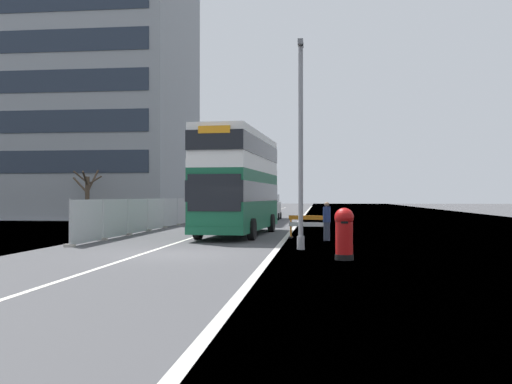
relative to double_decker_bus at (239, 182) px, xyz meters
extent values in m
cube|color=#424244|center=(-0.85, -9.72, -2.82)|extent=(140.00, 280.00, 0.10)
cube|color=#B2AFA8|center=(2.53, -9.72, -2.77)|extent=(0.24, 196.00, 0.01)
cube|color=silver|center=(-1.97, -9.72, -2.77)|extent=(0.16, 168.00, 0.01)
cube|color=#145638|center=(0.00, 0.01, -0.97)|extent=(3.18, 10.61, 2.89)
cube|color=white|center=(0.00, 0.01, 0.67)|extent=(3.18, 10.61, 0.40)
cube|color=white|center=(0.00, 0.01, 1.66)|extent=(3.15, 10.50, 1.57)
cube|color=black|center=(0.00, 0.01, -0.54)|extent=(3.21, 10.71, 0.93)
cube|color=black|center=(0.00, 0.01, 1.66)|extent=(3.20, 10.66, 0.86)
cube|color=black|center=(-0.33, -5.24, -0.61)|extent=(2.33, 0.20, 1.59)
cube|color=orange|center=(-0.33, -5.24, 2.09)|extent=(1.40, 0.15, 0.32)
cube|color=#145638|center=(0.00, 0.01, -2.24)|extent=(3.21, 10.71, 0.36)
cylinder|color=black|center=(-1.47, -3.15, -2.27)|extent=(0.36, 1.02, 1.00)
cylinder|color=black|center=(1.07, -3.31, -2.27)|extent=(0.36, 1.02, 1.00)
cylinder|color=black|center=(-1.09, 2.96, -2.27)|extent=(0.36, 1.02, 1.00)
cylinder|color=black|center=(1.45, 2.80, -2.27)|extent=(0.36, 1.02, 1.00)
cylinder|color=gray|center=(3.43, -7.64, 1.06)|extent=(0.18, 0.18, 7.65)
cube|color=slate|center=(3.43, -7.64, 5.00)|extent=(0.20, 0.70, 0.20)
cylinder|color=gray|center=(3.43, -7.64, -2.52)|extent=(0.29, 0.29, 0.50)
cylinder|color=black|center=(4.91, -10.97, -2.68)|extent=(0.59, 0.59, 0.18)
cylinder|color=#AD0F0F|center=(4.91, -10.97, -2.01)|extent=(0.55, 0.55, 1.15)
sphere|color=#AD0F0F|center=(4.91, -10.97, -1.44)|extent=(0.61, 0.61, 0.61)
cube|color=black|center=(4.91, -11.25, -1.58)|extent=(0.22, 0.03, 0.07)
cube|color=orange|center=(3.65, -1.98, -1.78)|extent=(1.95, 0.39, 0.20)
cube|color=white|center=(3.65, -1.98, -2.10)|extent=(1.95, 0.39, 0.20)
cube|color=orange|center=(2.77, -1.84, -2.27)|extent=(0.08, 0.08, 0.99)
cube|color=black|center=(2.77, -1.84, -2.73)|extent=(0.21, 0.46, 0.08)
cube|color=orange|center=(4.52, -2.12, -2.27)|extent=(0.08, 0.08, 0.99)
cube|color=black|center=(4.52, -2.12, -2.73)|extent=(0.21, 0.46, 0.08)
cube|color=#A8AAAD|center=(-5.66, -5.91, -1.81)|extent=(0.04, 3.26, 1.82)
cube|color=#A8AAAD|center=(-5.66, -2.51, -1.81)|extent=(0.04, 3.26, 1.82)
cube|color=#A8AAAD|center=(-5.66, 0.89, -1.81)|extent=(0.04, 3.26, 1.82)
cube|color=#A8AAAD|center=(-5.66, 4.29, -1.81)|extent=(0.04, 3.26, 1.82)
cube|color=#A8AAAD|center=(-5.66, 7.69, -1.81)|extent=(0.04, 3.26, 1.82)
cube|color=#A8AAAD|center=(-5.66, 11.09, -1.81)|extent=(0.04, 3.26, 1.82)
cylinder|color=#939699|center=(-5.66, -7.61, -1.81)|extent=(0.06, 0.06, 1.92)
cube|color=gray|center=(-5.66, -7.61, -2.71)|extent=(0.44, 0.20, 0.12)
cylinder|color=#939699|center=(-5.66, -4.21, -1.81)|extent=(0.06, 0.06, 1.92)
cube|color=gray|center=(-5.66, -4.21, -2.71)|extent=(0.44, 0.20, 0.12)
cylinder|color=#939699|center=(-5.66, -0.81, -1.81)|extent=(0.06, 0.06, 1.92)
cube|color=gray|center=(-5.66, -0.81, -2.71)|extent=(0.44, 0.20, 0.12)
cylinder|color=#939699|center=(-5.66, 2.59, -1.81)|extent=(0.06, 0.06, 1.92)
cube|color=gray|center=(-5.66, 2.59, -2.71)|extent=(0.44, 0.20, 0.12)
cylinder|color=#939699|center=(-5.66, 5.99, -1.81)|extent=(0.06, 0.06, 1.92)
cube|color=gray|center=(-5.66, 5.99, -2.71)|extent=(0.44, 0.20, 0.12)
cylinder|color=#939699|center=(-5.66, 9.39, -1.81)|extent=(0.06, 0.06, 1.92)
cube|color=gray|center=(-5.66, 9.39, -2.71)|extent=(0.44, 0.20, 0.12)
cylinder|color=#939699|center=(-5.66, 12.79, -1.81)|extent=(0.06, 0.06, 1.92)
cube|color=gray|center=(-5.66, 12.79, -2.71)|extent=(0.44, 0.20, 0.12)
cube|color=silver|center=(-0.23, 19.81, -1.92)|extent=(1.83, 4.55, 1.35)
cube|color=black|center=(-0.23, 19.81, -0.92)|extent=(1.68, 2.51, 0.64)
cylinder|color=black|center=(0.69, 21.22, -2.47)|extent=(0.20, 0.60, 0.60)
cylinder|color=black|center=(-1.14, 21.22, -2.47)|extent=(0.20, 0.60, 0.60)
cylinder|color=black|center=(0.69, 18.40, -2.47)|extent=(0.20, 0.60, 0.60)
cylinder|color=black|center=(-1.14, 18.40, -2.47)|extent=(0.20, 0.60, 0.60)
cube|color=navy|center=(-3.52, 29.55, -2.02)|extent=(1.83, 4.51, 1.15)
cube|color=black|center=(-3.52, 29.55, -1.07)|extent=(1.68, 2.48, 0.74)
cylinder|color=black|center=(-2.61, 30.95, -2.47)|extent=(0.20, 0.60, 0.60)
cylinder|color=black|center=(-4.43, 30.95, -2.47)|extent=(0.20, 0.60, 0.60)
cylinder|color=black|center=(-2.61, 28.15, -2.47)|extent=(0.20, 0.60, 0.60)
cylinder|color=black|center=(-4.43, 28.15, -2.47)|extent=(0.20, 0.60, 0.60)
cube|color=black|center=(-3.23, 36.46, -1.90)|extent=(1.89, 4.05, 1.39)
cube|color=black|center=(-3.23, 36.46, -0.79)|extent=(1.74, 2.22, 0.83)
cylinder|color=black|center=(-2.28, 37.71, -2.47)|extent=(0.20, 0.60, 0.60)
cylinder|color=black|center=(-4.17, 37.71, -2.47)|extent=(0.20, 0.60, 0.60)
cylinder|color=black|center=(-2.28, 35.20, -2.47)|extent=(0.20, 0.60, 0.60)
cylinder|color=black|center=(-4.17, 35.20, -2.47)|extent=(0.20, 0.60, 0.60)
cylinder|color=#4C3D2D|center=(-14.13, 14.11, -0.98)|extent=(0.35, 0.35, 3.57)
cylinder|color=#4C3D2D|center=(-13.60, 14.27, 0.50)|extent=(1.15, 0.46, 0.79)
cylinder|color=#4C3D2D|center=(-13.93, 14.73, 0.44)|extent=(0.58, 1.43, 1.89)
cylinder|color=#4C3D2D|center=(-14.85, 14.47, 0.13)|extent=(1.62, 0.91, 1.34)
cylinder|color=#4C3D2D|center=(-14.58, 13.84, 0.77)|extent=(1.04, 0.69, 0.99)
cylinder|color=#4C3D2D|center=(-14.04, 13.48, 0.63)|extent=(0.33, 1.37, 1.17)
cylinder|color=#2D3342|center=(4.46, -3.21, -2.35)|extent=(0.29, 0.29, 0.84)
cylinder|color=navy|center=(4.46, -3.21, -1.59)|extent=(0.34, 0.34, 0.70)
sphere|color=#937056|center=(4.46, -3.21, -1.13)|extent=(0.22, 0.22, 0.22)
cube|color=gray|center=(-24.10, 23.70, 9.00)|extent=(30.68, 15.48, 23.54)
camera|label=1|loc=(4.13, -29.05, -0.77)|focal=39.90mm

